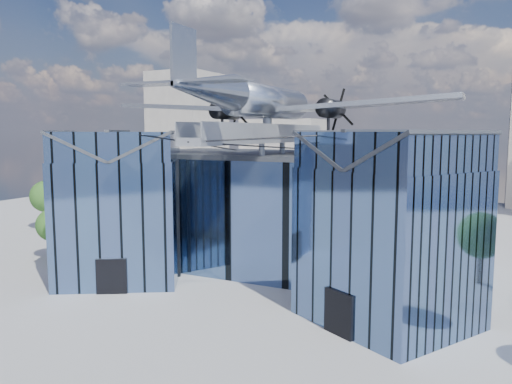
% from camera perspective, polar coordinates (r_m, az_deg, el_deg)
% --- Properties ---
extents(ground_plane, '(120.00, 120.00, 0.00)m').
position_cam_1_polar(ground_plane, '(37.31, -1.38, -11.38)').
color(ground_plane, gray).
extents(museum, '(32.88, 24.50, 17.60)m').
position_cam_1_polar(museum, '(41.14, 2.34, -1.73)').
color(museum, '#46618F').
rests_on(museum, ground).
extents(bg_towers, '(77.00, 24.50, 26.00)m').
position_cam_1_polar(bg_towers, '(83.29, 15.81, 5.46)').
color(bg_towers, gray).
rests_on(bg_towers, ground).
extents(tree_plaza_w, '(3.72, 3.72, 4.67)m').
position_cam_1_polar(tree_plaza_w, '(49.71, -22.23, -3.52)').
color(tree_plaza_w, '#302113').
rests_on(tree_plaza_w, ground).
extents(tree_side_w, '(4.50, 4.50, 5.93)m').
position_cam_1_polar(tree_side_w, '(64.74, -22.85, -0.48)').
color(tree_side_w, '#302113').
rests_on(tree_side_w, ground).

